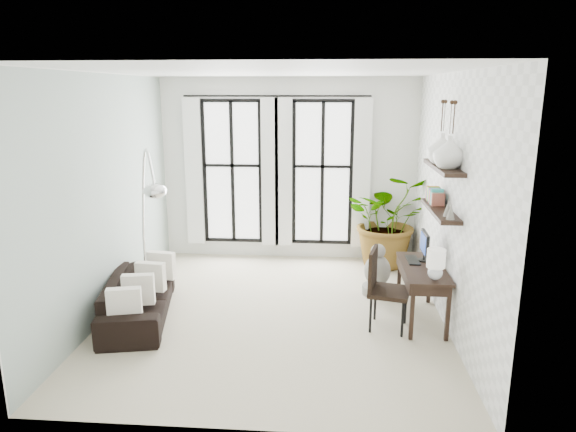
# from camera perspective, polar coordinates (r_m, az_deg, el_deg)

# --- Properties ---
(floor) EXTENTS (5.00, 5.00, 0.00)m
(floor) POSITION_cam_1_polar(r_m,az_deg,el_deg) (7.17, -1.47, -10.73)
(floor) COLOR #C0B899
(floor) RESTS_ON ground
(ceiling) EXTENTS (5.00, 5.00, 0.00)m
(ceiling) POSITION_cam_1_polar(r_m,az_deg,el_deg) (6.52, -1.65, 15.77)
(ceiling) COLOR white
(ceiling) RESTS_ON wall_back
(wall_left) EXTENTS (0.00, 5.00, 5.00)m
(wall_left) POSITION_cam_1_polar(r_m,az_deg,el_deg) (7.25, -19.56, 2.06)
(wall_left) COLOR #9BADA4
(wall_left) RESTS_ON floor
(wall_right) EXTENTS (0.00, 5.00, 5.00)m
(wall_right) POSITION_cam_1_polar(r_m,az_deg,el_deg) (6.81, 17.63, 1.50)
(wall_right) COLOR white
(wall_right) RESTS_ON floor
(wall_back) EXTENTS (4.50, 0.00, 4.50)m
(wall_back) POSITION_cam_1_polar(r_m,az_deg,el_deg) (9.11, 0.06, 5.14)
(wall_back) COLOR white
(wall_back) RESTS_ON floor
(windows) EXTENTS (3.26, 0.13, 2.65)m
(windows) POSITION_cam_1_polar(r_m,az_deg,el_deg) (9.07, -1.24, 4.83)
(windows) COLOR white
(windows) RESTS_ON wall_back
(wall_shelves) EXTENTS (0.25, 1.30, 0.60)m
(wall_shelves) POSITION_cam_1_polar(r_m,az_deg,el_deg) (6.73, 16.59, 2.54)
(wall_shelves) COLOR black
(wall_shelves) RESTS_ON wall_right
(sofa) EXTENTS (1.12, 2.04, 0.56)m
(sofa) POSITION_cam_1_polar(r_m,az_deg,el_deg) (7.21, -16.27, -8.72)
(sofa) COLOR black
(sofa) RESTS_ON floor
(throw_pillows) EXTENTS (0.40, 1.52, 0.40)m
(throw_pillows) POSITION_cam_1_polar(r_m,az_deg,el_deg) (7.10, -15.63, -7.15)
(throw_pillows) COLOR white
(throw_pillows) RESTS_ON sofa
(plant) EXTENTS (1.58, 1.40, 1.64)m
(plant) POSITION_cam_1_polar(r_m,az_deg,el_deg) (8.96, 11.16, -0.36)
(plant) COLOR #2D7228
(plant) RESTS_ON floor
(desk) EXTENTS (0.53, 1.26, 1.14)m
(desk) POSITION_cam_1_polar(r_m,az_deg,el_deg) (6.88, 14.83, -5.96)
(desk) COLOR black
(desk) RESTS_ON floor
(desk_chair) EXTENTS (0.59, 0.59, 1.04)m
(desk_chair) POSITION_cam_1_polar(r_m,az_deg,el_deg) (6.66, 10.41, -7.41)
(desk_chair) COLOR black
(desk_chair) RESTS_ON floor
(arc_lamp) EXTENTS (0.72, 0.86, 2.24)m
(arc_lamp) POSITION_cam_1_polar(r_m,az_deg,el_deg) (7.06, -15.37, 2.91)
(arc_lamp) COLOR silver
(arc_lamp) RESTS_ON floor
(buddha) EXTENTS (0.43, 0.43, 0.78)m
(buddha) POSITION_cam_1_polar(r_m,az_deg,el_deg) (7.79, 9.88, -6.28)
(buddha) COLOR gray
(buddha) RESTS_ON floor
(vase_a) EXTENTS (0.37, 0.37, 0.38)m
(vase_a) POSITION_cam_1_polar(r_m,az_deg,el_deg) (6.37, 17.46, 6.78)
(vase_a) COLOR white
(vase_a) RESTS_ON shelf_upper
(vase_b) EXTENTS (0.37, 0.37, 0.38)m
(vase_b) POSITION_cam_1_polar(r_m,az_deg,el_deg) (6.76, 16.72, 7.20)
(vase_b) COLOR white
(vase_b) RESTS_ON shelf_upper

